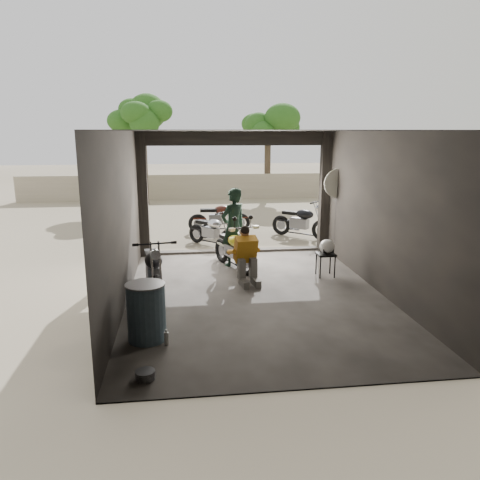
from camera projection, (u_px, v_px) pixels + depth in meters
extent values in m
plane|color=#7A6D56|center=(256.00, 296.00, 9.26)|extent=(80.00, 80.00, 0.00)
cube|color=#2D2B28|center=(256.00, 296.00, 9.26)|extent=(5.00, 7.00, 0.02)
plane|color=black|center=(257.00, 131.00, 8.54)|extent=(7.00, 7.00, 0.00)
cube|color=black|center=(304.00, 269.00, 5.52)|extent=(5.00, 0.02, 3.20)
cube|color=black|center=(123.00, 220.00, 8.59)|extent=(0.02, 7.00, 3.20)
cube|color=black|center=(382.00, 214.00, 9.20)|extent=(0.02, 7.00, 3.20)
cube|color=black|center=(143.00, 196.00, 11.87)|extent=(0.24, 0.24, 3.20)
cube|color=black|center=(325.00, 193.00, 12.46)|extent=(0.24, 0.24, 3.20)
cube|color=black|center=(236.00, 138.00, 11.88)|extent=(5.00, 0.16, 0.36)
cube|color=#2D2B28|center=(236.00, 251.00, 12.63)|extent=(5.00, 0.25, 0.08)
cube|color=gray|center=(210.00, 186.00, 22.66)|extent=(18.00, 0.30, 1.20)
cylinder|color=#382B1E|center=(144.00, 164.00, 20.57)|extent=(0.30, 0.30, 3.58)
ellipsoid|color=#1E4C14|center=(142.00, 112.00, 20.07)|extent=(2.20, 2.20, 3.14)
cylinder|color=#382B1E|center=(267.00, 165.00, 22.77)|extent=(0.30, 0.30, 3.20)
ellipsoid|color=#1E4C14|center=(268.00, 123.00, 22.32)|extent=(2.20, 2.20, 2.80)
imported|color=black|center=(233.00, 227.00, 11.17)|extent=(0.83, 0.76, 1.90)
cube|color=black|center=(326.00, 254.00, 10.39)|extent=(0.39, 0.39, 0.04)
cylinder|color=black|center=(320.00, 268.00, 10.27)|extent=(0.03, 0.03, 0.52)
cylinder|color=black|center=(335.00, 267.00, 10.31)|extent=(0.03, 0.03, 0.52)
cylinder|color=black|center=(316.00, 264.00, 10.59)|extent=(0.03, 0.03, 0.52)
cylinder|color=black|center=(330.00, 263.00, 10.63)|extent=(0.03, 0.03, 0.52)
ellipsoid|color=silver|center=(327.00, 246.00, 10.35)|extent=(0.44, 0.45, 0.32)
cylinder|color=#395161|center=(146.00, 313.00, 7.19)|extent=(0.68, 0.68, 0.92)
cylinder|color=black|center=(337.00, 217.00, 11.99)|extent=(0.08, 0.08, 2.10)
cylinder|color=beige|center=(339.00, 183.00, 11.78)|extent=(0.76, 0.03, 0.76)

